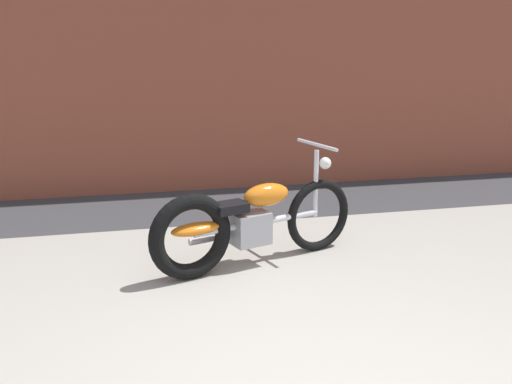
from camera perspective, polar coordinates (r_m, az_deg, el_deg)
sidewalk_slab at (r=4.80m, az=0.18°, el=-9.45°), size 36.00×3.50×0.01m
brick_building_wall at (r=7.77m, az=-5.62°, el=17.38°), size 36.00×0.50×4.61m
motorcycle_orange at (r=5.14m, az=-1.28°, el=-3.01°), size 1.94×0.85×1.03m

